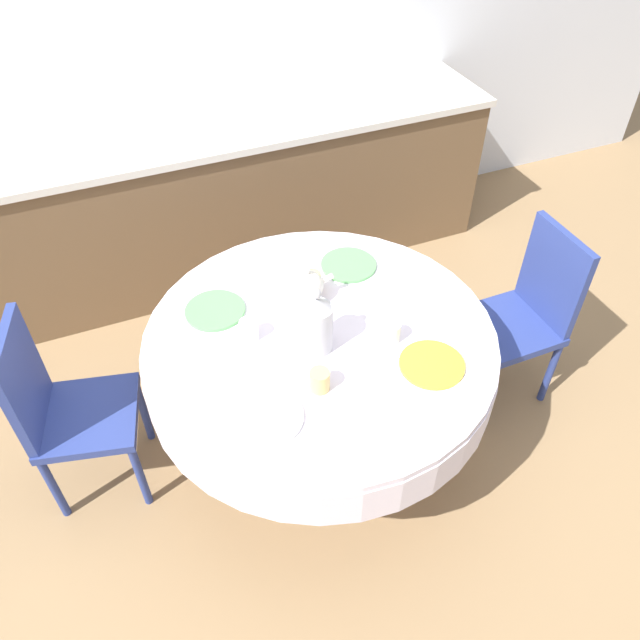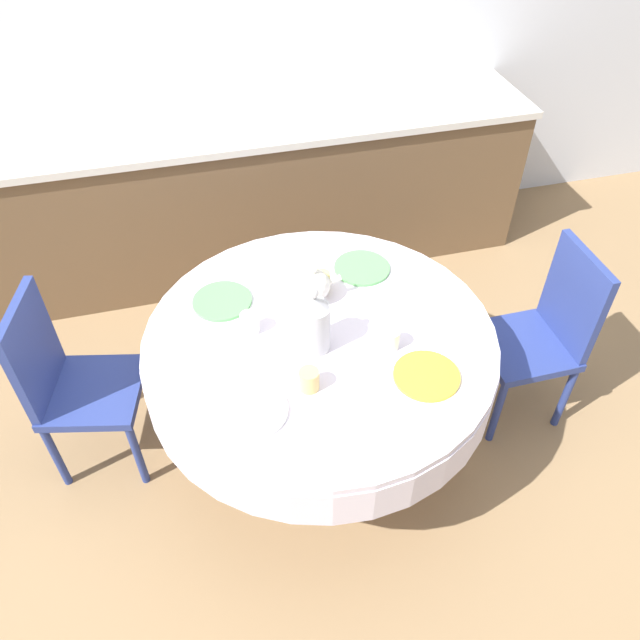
% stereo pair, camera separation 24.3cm
% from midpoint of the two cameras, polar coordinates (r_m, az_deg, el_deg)
% --- Properties ---
extents(ground_plane, '(12.00, 12.00, 0.00)m').
position_cam_midpoint_polar(ground_plane, '(3.06, -2.32, -11.38)').
color(ground_plane, '#8E704C').
extents(wall_back, '(7.00, 0.05, 2.60)m').
position_cam_midpoint_polar(wall_back, '(3.78, -14.03, 23.82)').
color(wall_back, silver).
rests_on(wall_back, ground_plane).
extents(kitchen_counter, '(3.24, 0.64, 0.94)m').
position_cam_midpoint_polar(kitchen_counter, '(3.83, -10.85, 10.68)').
color(kitchen_counter, brown).
rests_on(kitchen_counter, ground_plane).
extents(dining_table, '(1.43, 1.43, 0.74)m').
position_cam_midpoint_polar(dining_table, '(2.57, -2.71, -3.37)').
color(dining_table, tan).
rests_on(dining_table, ground_plane).
extents(chair_left, '(0.40, 0.40, 0.92)m').
position_cam_midpoint_polar(chair_left, '(3.07, 16.17, 0.79)').
color(chair_left, navy).
rests_on(chair_left, ground_plane).
extents(chair_right, '(0.48, 0.48, 0.92)m').
position_cam_midpoint_polar(chair_right, '(2.80, -24.77, -7.33)').
color(chair_right, navy).
rests_on(chair_right, ground_plane).
extents(plate_near_left, '(0.25, 0.25, 0.01)m').
position_cam_midpoint_polar(plate_near_left, '(2.22, -7.92, -8.98)').
color(plate_near_left, white).
rests_on(plate_near_left, dining_table).
extents(cup_near_left, '(0.07, 0.07, 0.09)m').
position_cam_midpoint_polar(cup_near_left, '(2.27, -3.11, -5.69)').
color(cup_near_left, '#DBB766').
rests_on(cup_near_left, dining_table).
extents(plate_near_right, '(0.25, 0.25, 0.01)m').
position_cam_midpoint_polar(plate_near_right, '(2.38, 7.33, -4.20)').
color(plate_near_right, yellow).
rests_on(plate_near_right, dining_table).
extents(cup_near_right, '(0.07, 0.07, 0.09)m').
position_cam_midpoint_polar(cup_near_right, '(2.44, 3.69, -1.23)').
color(cup_near_right, white).
rests_on(cup_near_right, dining_table).
extents(plate_far_left, '(0.25, 0.25, 0.01)m').
position_cam_midpoint_polar(plate_far_left, '(2.64, -12.20, 0.75)').
color(plate_far_left, '#5BA85B').
rests_on(plate_far_left, dining_table).
extents(cup_far_left, '(0.07, 0.07, 0.09)m').
position_cam_midpoint_polar(cup_far_left, '(2.47, -9.31, -1.03)').
color(cup_far_left, white).
rests_on(cup_far_left, dining_table).
extents(plate_far_right, '(0.25, 0.25, 0.01)m').
position_cam_midpoint_polar(plate_far_right, '(2.81, 0.14, 4.96)').
color(plate_far_right, '#5BA85B').
rests_on(plate_far_right, dining_table).
extents(cup_far_right, '(0.07, 0.07, 0.09)m').
position_cam_midpoint_polar(cup_far_right, '(2.66, -3.31, 3.41)').
color(cup_far_right, '#DBB766').
rests_on(cup_far_right, dining_table).
extents(coffee_carafe, '(0.13, 0.13, 0.29)m').
position_cam_midpoint_polar(coffee_carafe, '(2.35, -3.32, -0.46)').
color(coffee_carafe, '#B2B2B7').
rests_on(coffee_carafe, dining_table).
extents(teapot, '(0.19, 0.14, 0.18)m').
position_cam_midpoint_polar(teapot, '(2.59, -3.82, 3.00)').
color(teapot, silver).
rests_on(teapot, dining_table).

